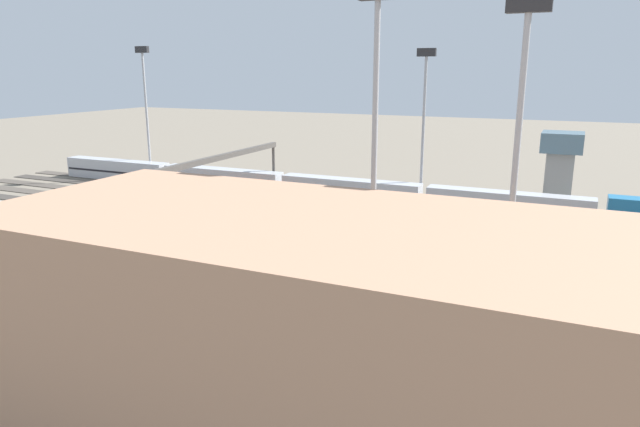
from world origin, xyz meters
TOP-DOWN VIEW (x-y plane):
  - ground_plane at (0.00, 0.00)m, footprint 400.00×400.00m
  - track_bed_0 at (0.00, -20.00)m, footprint 140.00×2.80m
  - track_bed_1 at (0.00, -15.00)m, footprint 140.00×2.80m
  - track_bed_2 at (0.00, -10.00)m, footprint 140.00×2.80m
  - track_bed_3 at (0.00, -5.00)m, footprint 140.00×2.80m
  - track_bed_4 at (0.00, 0.00)m, footprint 140.00×2.80m
  - track_bed_5 at (0.00, 5.00)m, footprint 140.00×2.80m
  - track_bed_6 at (0.00, 10.00)m, footprint 140.00×2.80m
  - track_bed_7 at (0.00, 15.00)m, footprint 140.00×2.80m
  - track_bed_8 at (0.00, 20.00)m, footprint 140.00×2.80m
  - train_on_track_0 at (2.63, -20.00)m, footprint 114.80×3.06m
  - train_on_track_7 at (4.60, 15.00)m, footprint 139.00×3.06m
  - train_on_track_6 at (-33.09, 10.00)m, footprint 10.00×3.00m
  - train_on_track_3 at (20.37, -5.00)m, footprint 10.00×3.00m
  - light_mast_0 at (43.93, -23.76)m, footprint 2.80×0.70m
  - light_mast_1 at (-28.27, 23.05)m, footprint 2.80×0.70m
  - light_mast_2 at (-10.30, -22.86)m, footprint 2.80×0.70m
  - light_mast_3 at (-17.94, 22.22)m, footprint 2.80×0.70m
  - signal_gantry at (15.44, 0.00)m, footprint 0.70×45.00m
  - maintenance_shed at (-23.96, 38.38)m, footprint 42.20×15.75m
  - control_tower at (-29.85, -30.91)m, footprint 6.00×6.00m

SIDE VIEW (x-z plane):
  - ground_plane at x=0.00m, z-range 0.00..0.00m
  - track_bed_0 at x=0.00m, z-range 0.00..0.12m
  - track_bed_1 at x=0.00m, z-range 0.00..0.12m
  - track_bed_2 at x=0.00m, z-range 0.00..0.12m
  - track_bed_3 at x=0.00m, z-range 0.00..0.12m
  - track_bed_4 at x=0.00m, z-range 0.00..0.12m
  - track_bed_5 at x=0.00m, z-range 0.00..0.12m
  - track_bed_6 at x=0.00m, z-range 0.00..0.12m
  - track_bed_7 at x=0.00m, z-range 0.00..0.12m
  - track_bed_8 at x=0.00m, z-range 0.00..0.12m
  - train_on_track_7 at x=4.60m, z-range -0.15..4.25m
  - train_on_track_0 at x=2.63m, z-range -0.14..4.26m
  - train_on_track_6 at x=-33.09m, z-range -0.34..4.66m
  - train_on_track_3 at x=20.37m, z-range -0.34..4.66m
  - maintenance_shed at x=-23.96m, z-range 0.00..13.64m
  - control_tower at x=-29.85m, z-range 1.05..12.69m
  - signal_gantry at x=15.44m, z-range 3.40..12.20m
  - light_mast_2 at x=-10.30m, z-range 3.57..27.49m
  - light_mast_0 at x=43.93m, z-range 3.63..28.74m
  - light_mast_1 at x=-28.27m, z-range 3.65..29.13m
  - light_mast_3 at x=-17.94m, z-range 3.71..30.52m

